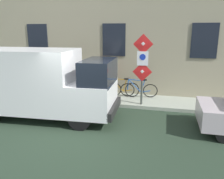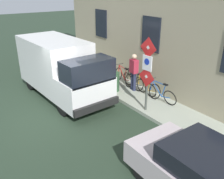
{
  "view_description": "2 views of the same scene",
  "coord_description": "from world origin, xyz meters",
  "px_view_note": "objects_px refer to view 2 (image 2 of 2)",
  "views": [
    {
      "loc": [
        -6.12,
        -2.55,
        3.14
      ],
      "look_at": [
        2.32,
        -0.47,
        0.9
      ],
      "focal_mm": 36.83,
      "sensor_mm": 36.0,
      "label": 1
    },
    {
      "loc": [
        -2.92,
        -7.8,
        4.66
      ],
      "look_at": [
        2.07,
        -0.69,
        0.95
      ],
      "focal_mm": 39.11,
      "sensor_mm": 36.0,
      "label": 2
    }
  ],
  "objects_px": {
    "sign_post_stacked": "(147,68)",
    "bicycle_black": "(134,81)",
    "delivery_van": "(61,67)",
    "bicycle_red": "(123,76)",
    "bicycle_blue": "(160,93)",
    "pedestrian": "(134,71)",
    "parked_hatchback": "(212,179)",
    "litter_bin": "(115,82)",
    "bicycle_orange": "(146,87)"
  },
  "relations": [
    {
      "from": "parked_hatchback",
      "to": "delivery_van",
      "type": "bearing_deg",
      "value": 0.94
    },
    {
      "from": "parked_hatchback",
      "to": "bicycle_black",
      "type": "height_order",
      "value": "parked_hatchback"
    },
    {
      "from": "sign_post_stacked",
      "to": "delivery_van",
      "type": "xyz_separation_m",
      "value": [
        -1.91,
        3.49,
        -0.54
      ]
    },
    {
      "from": "delivery_van",
      "to": "parked_hatchback",
      "type": "distance_m",
      "value": 7.61
    },
    {
      "from": "litter_bin",
      "to": "bicycle_red",
      "type": "bearing_deg",
      "value": 29.35
    },
    {
      "from": "bicycle_blue",
      "to": "pedestrian",
      "type": "xyz_separation_m",
      "value": [
        -0.13,
        1.58,
        0.56
      ]
    },
    {
      "from": "parked_hatchback",
      "to": "pedestrian",
      "type": "xyz_separation_m",
      "value": [
        2.68,
        5.94,
        0.34
      ]
    },
    {
      "from": "bicycle_black",
      "to": "bicycle_red",
      "type": "distance_m",
      "value": 0.83
    },
    {
      "from": "parked_hatchback",
      "to": "bicycle_blue",
      "type": "relative_size",
      "value": 2.33
    },
    {
      "from": "bicycle_blue",
      "to": "pedestrian",
      "type": "relative_size",
      "value": 1.0
    },
    {
      "from": "pedestrian",
      "to": "parked_hatchback",
      "type": "bearing_deg",
      "value": 73.62
    },
    {
      "from": "parked_hatchback",
      "to": "bicycle_black",
      "type": "xyz_separation_m",
      "value": [
        2.81,
        6.02,
        -0.22
      ]
    },
    {
      "from": "sign_post_stacked",
      "to": "bicycle_blue",
      "type": "distance_m",
      "value": 1.74
    },
    {
      "from": "sign_post_stacked",
      "to": "bicycle_blue",
      "type": "relative_size",
      "value": 1.6
    },
    {
      "from": "bicycle_red",
      "to": "litter_bin",
      "type": "relative_size",
      "value": 1.91
    },
    {
      "from": "bicycle_red",
      "to": "delivery_van",
      "type": "bearing_deg",
      "value": 84.19
    },
    {
      "from": "sign_post_stacked",
      "to": "bicycle_black",
      "type": "bearing_deg",
      "value": 61.25
    },
    {
      "from": "parked_hatchback",
      "to": "pedestrian",
      "type": "distance_m",
      "value": 6.52
    },
    {
      "from": "bicycle_orange",
      "to": "litter_bin",
      "type": "bearing_deg",
      "value": 37.5
    },
    {
      "from": "delivery_van",
      "to": "bicycle_black",
      "type": "xyz_separation_m",
      "value": [
        2.96,
        -1.56,
        -0.82
      ]
    },
    {
      "from": "parked_hatchback",
      "to": "bicycle_red",
      "type": "xyz_separation_m",
      "value": [
        2.81,
        6.86,
        -0.22
      ]
    },
    {
      "from": "sign_post_stacked",
      "to": "bicycle_orange",
      "type": "distance_m",
      "value": 2.04
    },
    {
      "from": "bicycle_black",
      "to": "pedestrian",
      "type": "distance_m",
      "value": 0.58
    },
    {
      "from": "sign_post_stacked",
      "to": "litter_bin",
      "type": "bearing_deg",
      "value": 86.21
    },
    {
      "from": "bicycle_orange",
      "to": "litter_bin",
      "type": "height_order",
      "value": "litter_bin"
    },
    {
      "from": "bicycle_red",
      "to": "pedestrian",
      "type": "bearing_deg",
      "value": -179.98
    },
    {
      "from": "parked_hatchback",
      "to": "litter_bin",
      "type": "relative_size",
      "value": 4.45
    },
    {
      "from": "delivery_van",
      "to": "bicycle_black",
      "type": "distance_m",
      "value": 3.45
    },
    {
      "from": "bicycle_black",
      "to": "bicycle_blue",
      "type": "bearing_deg",
      "value": -177.97
    },
    {
      "from": "delivery_van",
      "to": "bicycle_red",
      "type": "relative_size",
      "value": 3.17
    },
    {
      "from": "bicycle_orange",
      "to": "bicycle_black",
      "type": "height_order",
      "value": "same"
    },
    {
      "from": "pedestrian",
      "to": "delivery_van",
      "type": "bearing_deg",
      "value": -22.36
    },
    {
      "from": "litter_bin",
      "to": "bicycle_black",
      "type": "bearing_deg",
      "value": -19.71
    },
    {
      "from": "parked_hatchback",
      "to": "pedestrian",
      "type": "height_order",
      "value": "pedestrian"
    },
    {
      "from": "bicycle_blue",
      "to": "pedestrian",
      "type": "bearing_deg",
      "value": 0.18
    },
    {
      "from": "bicycle_red",
      "to": "sign_post_stacked",
      "type": "bearing_deg",
      "value": 167.07
    },
    {
      "from": "sign_post_stacked",
      "to": "pedestrian",
      "type": "distance_m",
      "value": 2.21
    },
    {
      "from": "bicycle_blue",
      "to": "bicycle_black",
      "type": "xyz_separation_m",
      "value": [
        0.0,
        1.67,
        0.0
      ]
    },
    {
      "from": "sign_post_stacked",
      "to": "litter_bin",
      "type": "relative_size",
      "value": 3.06
    },
    {
      "from": "delivery_van",
      "to": "litter_bin",
      "type": "distance_m",
      "value": 2.51
    },
    {
      "from": "delivery_van",
      "to": "bicycle_black",
      "type": "bearing_deg",
      "value": 58.78
    },
    {
      "from": "parked_hatchback",
      "to": "litter_bin",
      "type": "bearing_deg",
      "value": -16.9
    },
    {
      "from": "parked_hatchback",
      "to": "bicycle_red",
      "type": "distance_m",
      "value": 7.41
    },
    {
      "from": "sign_post_stacked",
      "to": "pedestrian",
      "type": "height_order",
      "value": "sign_post_stacked"
    },
    {
      "from": "bicycle_black",
      "to": "pedestrian",
      "type": "xyz_separation_m",
      "value": [
        -0.13,
        -0.09,
        0.56
      ]
    },
    {
      "from": "bicycle_blue",
      "to": "bicycle_red",
      "type": "distance_m",
      "value": 2.5
    },
    {
      "from": "bicycle_orange",
      "to": "bicycle_red",
      "type": "distance_m",
      "value": 1.67
    },
    {
      "from": "litter_bin",
      "to": "delivery_van",
      "type": "bearing_deg",
      "value": 148.91
    },
    {
      "from": "bicycle_orange",
      "to": "pedestrian",
      "type": "height_order",
      "value": "pedestrian"
    },
    {
      "from": "delivery_van",
      "to": "litter_bin",
      "type": "bearing_deg",
      "value": 55.53
    }
  ]
}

